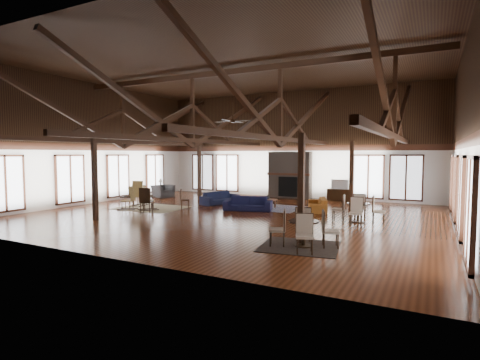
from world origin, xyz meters
The scene contains 31 objects.
floor centered at (0.00, 0.00, 0.00)m, with size 16.00×16.00×0.00m, color #5F2B14.
ceiling centered at (0.00, 0.00, 6.00)m, with size 16.00×14.00×0.02m, color black.
wall_back centered at (0.00, 7.00, 3.00)m, with size 16.00×0.02×6.00m, color silver.
wall_front centered at (0.00, -7.00, 3.00)m, with size 16.00×0.02×6.00m, color silver.
wall_left centered at (-8.00, 0.00, 3.00)m, with size 0.02×14.00×6.00m, color silver.
wall_right centered at (8.00, 0.00, 3.00)m, with size 0.02×14.00×6.00m, color silver.
roof_truss centered at (0.00, 0.00, 4.03)m, with size 15.60×14.07×3.14m.
post_grid centered at (0.00, 0.00, 1.52)m, with size 8.16×7.16×3.05m.
fireplace centered at (0.00, 6.67, 1.29)m, with size 2.50×0.69×2.60m.
ceiling_fan centered at (0.50, -1.00, 3.73)m, with size 1.60×1.60×0.75m.
sofa_navy_front centered at (0.01, 1.29, 0.30)m, with size 2.09×0.82×0.61m, color #141537.
sofa_navy_left centered at (-2.19, 2.62, 0.30)m, with size 0.80×2.03×0.59m, color #161C3C.
sofa_orange centered at (2.76, 2.58, 0.28)m, with size 0.75×1.91×0.56m, color #A25C1F.
coffee_table centered at (0.33, 2.37, 0.36)m, with size 1.09×0.56×0.41m.
vase centered at (0.48, 2.38, 0.51)m, with size 0.19×0.19×0.19m, color #B2B2B2.
armchair centered at (-6.50, 3.51, 0.35)m, with size 0.94×1.07×0.70m, color #313134.
side_table_lamp centered at (-7.08, 4.01, 0.40)m, with size 0.41×0.41×1.05m.
rocking_chair_a centered at (-5.21, 0.12, 0.57)m, with size 0.70×1.03×1.21m.
rocking_chair_b centered at (-3.96, -0.80, 0.53)m, with size 0.90×0.96×1.12m.
rocking_chair_c centered at (-4.76, -0.94, 0.49)m, with size 0.91×0.69×1.04m.
side_chair_a centered at (-2.74, 0.28, 0.52)m, with size 0.52×0.52×0.90m.
side_chair_b centered at (-3.23, -1.62, 0.64)m, with size 0.61×0.61×1.10m.
cafe_table_near centered at (4.17, -3.78, 0.49)m, with size 1.89×1.89×0.97m.
cafe_table_far centered at (4.82, 0.59, 0.48)m, with size 1.87×1.87×0.97m.
cup_near centered at (4.19, -3.75, 0.75)m, with size 0.13×0.13×0.10m, color #B2B2B2.
cup_far centered at (4.81, 0.55, 0.74)m, with size 0.12×0.12×0.09m, color #B2B2B2.
tv_console centered at (2.76, 6.75, 0.30)m, with size 1.21×0.45×0.60m, color black.
television centered at (2.80, 6.75, 0.86)m, with size 0.90×0.12×0.52m, color #B2B2B2.
rug_tan centered at (-4.25, -0.10, 0.01)m, with size 2.93×2.30×0.01m, color #CBB98D.
rug_navy centered at (0.50, 2.52, 0.01)m, with size 2.99×2.24×0.01m, color #1B1E4C.
rug_dark centered at (4.09, -3.85, 0.01)m, with size 2.02×1.84×0.01m, color black.
Camera 1 is at (7.21, -13.33, 2.48)m, focal length 28.00 mm.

